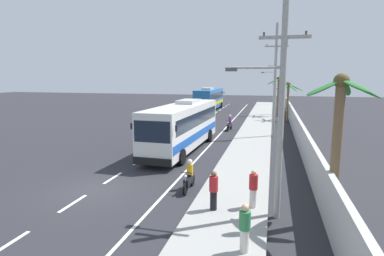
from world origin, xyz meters
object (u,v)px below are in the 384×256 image
(motorcycle_trailing, at_px, (189,178))
(utility_pole_distant, at_px, (275,83))
(palm_second, at_px, (338,126))
(pedestrian_near_kerb, at_px, (214,190))
(motorcycle_beside_bus, at_px, (230,124))
(coach_bus_far_lane, at_px, (209,98))
(pedestrian_far_walk, at_px, (245,227))
(utility_pole_nearest, at_px, (279,107))
(coach_bus_foreground, at_px, (183,125))
(pedestrian_midwalk, at_px, (253,188))
(utility_pole_mid, at_px, (275,80))
(palm_third, at_px, (278,86))
(palm_nearest, at_px, (288,92))
(utility_pole_far, at_px, (275,84))

(motorcycle_trailing, relative_size, utility_pole_distant, 0.24)
(utility_pole_distant, relative_size, palm_second, 1.42)
(pedestrian_near_kerb, bearing_deg, motorcycle_beside_bus, 73.67)
(coach_bus_far_lane, height_order, pedestrian_far_walk, coach_bus_far_lane)
(motorcycle_trailing, distance_m, utility_pole_nearest, 5.97)
(motorcycle_beside_bus, xyz_separation_m, pedestrian_near_kerb, (2.04, -20.22, 0.33))
(coach_bus_foreground, distance_m, motorcycle_trailing, 8.88)
(pedestrian_near_kerb, distance_m, pedestrian_midwalk, 1.68)
(motorcycle_beside_bus, relative_size, pedestrian_near_kerb, 1.19)
(utility_pole_mid, bearing_deg, coach_bus_far_lane, 115.34)
(motorcycle_beside_bus, distance_m, motorcycle_trailing, 17.89)
(palm_second, xyz_separation_m, palm_third, (-1.71, 32.48, 0.42))
(utility_pole_mid, bearing_deg, palm_nearest, 81.68)
(palm_third, bearing_deg, motorcycle_trailing, -98.44)
(pedestrian_far_walk, height_order, utility_pole_far, utility_pole_far)
(utility_pole_far, bearing_deg, coach_bus_foreground, -105.71)
(palm_third, bearing_deg, utility_pole_mid, -92.02)
(motorcycle_trailing, bearing_deg, utility_pole_far, 82.83)
(utility_pole_nearest, relative_size, utility_pole_far, 0.99)
(coach_bus_far_lane, bearing_deg, palm_third, -30.07)
(utility_pole_distant, bearing_deg, palm_nearest, -86.32)
(pedestrian_midwalk, distance_m, utility_pole_mid, 17.35)
(pedestrian_near_kerb, relative_size, utility_pole_far, 0.20)
(pedestrian_midwalk, bearing_deg, utility_pole_nearest, 77.47)
(utility_pole_far, bearing_deg, utility_pole_mid, -90.31)
(coach_bus_foreground, xyz_separation_m, palm_second, (8.90, -10.38, 1.81))
(coach_bus_far_lane, relative_size, palm_second, 2.19)
(coach_bus_foreground, xyz_separation_m, pedestrian_far_walk, (5.84, -13.60, -0.97))
(coach_bus_far_lane, bearing_deg, motorcycle_trailing, -80.34)
(pedestrian_midwalk, relative_size, utility_pole_nearest, 0.19)
(pedestrian_near_kerb, relative_size, utility_pole_mid, 0.16)
(motorcycle_trailing, distance_m, pedestrian_midwalk, 3.65)
(palm_nearest, bearing_deg, motorcycle_beside_bus, -124.94)
(utility_pole_far, bearing_deg, motorcycle_trailing, -97.17)
(motorcycle_trailing, relative_size, palm_third, 0.36)
(coach_bus_far_lane, relative_size, palm_third, 2.27)
(utility_pole_nearest, bearing_deg, palm_second, 3.38)
(motorcycle_trailing, xyz_separation_m, palm_third, (4.52, 30.45, 3.53))
(motorcycle_trailing, relative_size, pedestrian_far_walk, 1.24)
(motorcycle_trailing, xyz_separation_m, palm_nearest, (5.64, 26.51, 2.94))
(coach_bus_far_lane, bearing_deg, utility_pole_far, -22.77)
(pedestrian_midwalk, xyz_separation_m, pedestrian_far_walk, (-0.05, -3.54, -0.02))
(utility_pole_mid, bearing_deg, motorcycle_beside_bus, 147.50)
(utility_pole_nearest, relative_size, utility_pole_distant, 1.03)
(utility_pole_nearest, bearing_deg, utility_pole_mid, 90.39)
(coach_bus_foreground, relative_size, utility_pole_distant, 1.48)
(utility_pole_distant, relative_size, palm_third, 1.47)
(utility_pole_mid, height_order, palm_nearest, utility_pole_mid)
(pedestrian_midwalk, distance_m, utility_pole_distant, 51.42)
(motorcycle_trailing, relative_size, pedestrian_midwalk, 1.22)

